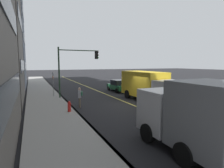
# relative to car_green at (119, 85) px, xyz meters

# --- Properties ---
(ground) EXTENTS (200.00, 200.00, 0.00)m
(ground) POSITION_rel_car_green_xyz_m (-7.51, 2.50, -0.79)
(ground) COLOR black
(sidewalk_slab) EXTENTS (80.00, 3.64, 0.15)m
(sidewalk_slab) POSITION_rel_car_green_xyz_m (-7.51, 9.49, -0.71)
(sidewalk_slab) COLOR gray
(sidewalk_slab) RESTS_ON ground
(curb_edge) EXTENTS (80.00, 0.16, 0.15)m
(curb_edge) POSITION_rel_car_green_xyz_m (-7.51, 7.75, -0.71)
(curb_edge) COLOR slate
(curb_edge) RESTS_ON ground
(lane_stripe_center) EXTENTS (80.00, 0.16, 0.01)m
(lane_stripe_center) POSITION_rel_car_green_xyz_m (-7.51, 2.50, -0.78)
(lane_stripe_center) COLOR #D8CC4C
(lane_stripe_center) RESTS_ON ground
(car_green) EXTENTS (4.03, 1.99, 1.54)m
(car_green) POSITION_rel_car_green_xyz_m (0.00, 0.00, 0.00)
(car_green) COLOR #1E6038
(car_green) RESTS_ON ground
(truck_yellow) EXTENTS (7.80, 2.44, 2.91)m
(truck_yellow) POSITION_rel_car_green_xyz_m (-7.32, 0.28, 0.79)
(truck_yellow) COLOR silver
(truck_yellow) RESTS_ON ground
(truck_gray) EXTENTS (6.72, 2.65, 3.05)m
(truck_gray) POSITION_rel_car_green_xyz_m (-17.81, 4.68, 0.85)
(truck_gray) COLOR silver
(truck_gray) RESTS_ON ground
(pedestrian_with_backpack) EXTENTS (0.46, 0.45, 1.72)m
(pedestrian_with_backpack) POSITION_rel_car_green_xyz_m (-7.10, 7.08, 0.23)
(pedestrian_with_backpack) COLOR brown
(pedestrian_with_backpack) RESTS_ON ground
(traffic_light_mast) EXTENTS (0.28, 4.46, 5.43)m
(traffic_light_mast) POSITION_rel_car_green_xyz_m (-2.42, 6.32, 2.97)
(traffic_light_mast) COLOR #1E3823
(traffic_light_mast) RESTS_ON ground
(street_sign_post) EXTENTS (0.60, 0.08, 2.80)m
(street_sign_post) POSITION_rel_car_green_xyz_m (-1.28, 8.57, 0.87)
(street_sign_post) COLOR slate
(street_sign_post) RESTS_ON ground
(fire_hydrant) EXTENTS (0.24, 0.24, 0.94)m
(fire_hydrant) POSITION_rel_car_green_xyz_m (-8.59, 8.27, -0.32)
(fire_hydrant) COLOR red
(fire_hydrant) RESTS_ON ground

